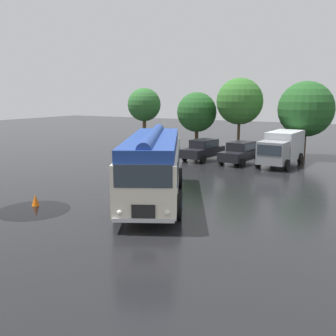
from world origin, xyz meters
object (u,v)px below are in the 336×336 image
vintage_bus (153,163)px  box_van (282,147)px  car_near_left (203,150)px  traffic_cone (35,200)px  car_mid_left (240,152)px

vintage_bus → box_van: vintage_bus is taller
vintage_bus → car_near_left: 12.99m
vintage_bus → traffic_cone: bearing=-140.0°
box_van → vintage_bus: bearing=-103.3°
vintage_bus → traffic_cone: size_ratio=18.34×
car_mid_left → box_van: size_ratio=0.75×
car_mid_left → traffic_cone: size_ratio=7.96×
traffic_cone → car_near_left: bearing=85.1°
box_van → traffic_cone: bearing=-113.9°
car_near_left → car_mid_left: same height
traffic_cone → car_mid_left: bearing=74.2°
car_mid_left → vintage_bus: bearing=-90.9°
vintage_bus → box_van: size_ratio=1.72×
car_near_left → car_mid_left: (3.17, -0.07, 0.00)m
box_van → traffic_cone: 18.65m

